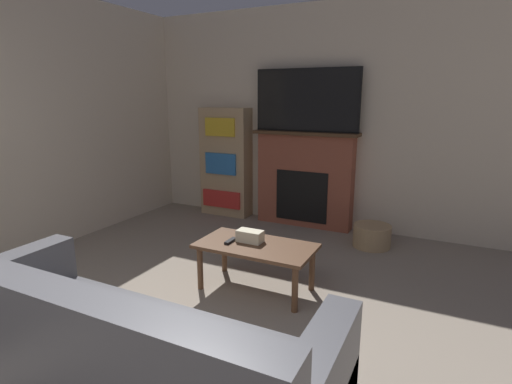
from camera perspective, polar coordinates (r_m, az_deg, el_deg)
The scene contains 10 objects.
wall_back at distance 5.10m, azimuth 8.34°, elevation 10.35°, with size 5.51×0.06×2.70m.
wall_side at distance 4.72m, azimuth -29.29°, elevation 8.54°, with size 0.06×5.27×2.70m.
fireplace at distance 5.08m, azimuth 6.98°, elevation 1.88°, with size 1.31×0.28×1.20m.
tv at distance 4.96m, azimuth 7.23°, elevation 12.88°, with size 1.30×0.03×0.75m.
couch at distance 2.20m, azimuth -18.99°, elevation -23.77°, with size 2.03×0.89×0.94m.
coffee_table at distance 3.40m, azimuth -0.02°, elevation -8.35°, with size 0.99×0.52×0.41m.
tissue_box at distance 3.42m, azimuth -0.87°, elevation -6.31°, with size 0.22×0.12×0.10m.
remote_control at distance 3.43m, azimuth -3.66°, elevation -6.97°, with size 0.04×0.15×0.02m.
bookshelf at distance 5.51m, azimuth -4.34°, elevation 4.23°, with size 0.69×0.29×1.47m.
storage_basket at distance 4.60m, azimuth 16.22°, elevation -6.03°, with size 0.41×0.41×0.24m.
Camera 1 is at (1.59, -0.54, 1.62)m, focal length 28.00 mm.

